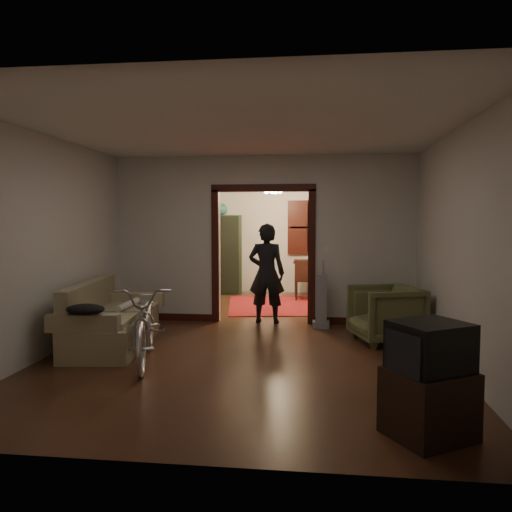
% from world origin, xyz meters
% --- Properties ---
extents(floor, '(5.00, 8.50, 0.01)m').
position_xyz_m(floor, '(0.00, 0.00, 0.00)').
color(floor, black).
rests_on(floor, ground).
extents(ceiling, '(5.00, 8.50, 0.01)m').
position_xyz_m(ceiling, '(0.00, 0.00, 2.80)').
color(ceiling, white).
rests_on(ceiling, floor).
extents(wall_back, '(5.00, 0.02, 2.80)m').
position_xyz_m(wall_back, '(0.00, 4.25, 1.40)').
color(wall_back, beige).
rests_on(wall_back, floor).
extents(wall_left, '(0.02, 8.50, 2.80)m').
position_xyz_m(wall_left, '(-2.50, 0.00, 1.40)').
color(wall_left, beige).
rests_on(wall_left, floor).
extents(wall_right, '(0.02, 8.50, 2.80)m').
position_xyz_m(wall_right, '(2.50, 0.00, 1.40)').
color(wall_right, beige).
rests_on(wall_right, floor).
extents(partition_wall, '(5.00, 0.14, 2.80)m').
position_xyz_m(partition_wall, '(0.00, 0.75, 1.40)').
color(partition_wall, beige).
rests_on(partition_wall, floor).
extents(door_casing, '(1.74, 0.20, 2.32)m').
position_xyz_m(door_casing, '(0.00, 0.75, 1.10)').
color(door_casing, black).
rests_on(door_casing, floor).
extents(far_window, '(0.98, 0.06, 1.28)m').
position_xyz_m(far_window, '(0.70, 4.21, 1.55)').
color(far_window, black).
rests_on(far_window, wall_back).
extents(chandelier, '(0.24, 0.24, 0.24)m').
position_xyz_m(chandelier, '(0.00, 2.50, 2.35)').
color(chandelier, '#FFE0A5').
rests_on(chandelier, ceiling).
extents(light_switch, '(0.08, 0.01, 0.12)m').
position_xyz_m(light_switch, '(1.05, 0.68, 1.25)').
color(light_switch, silver).
rests_on(light_switch, partition_wall).
extents(sofa, '(1.07, 2.00, 0.88)m').
position_xyz_m(sofa, '(-1.87, -1.13, 0.44)').
color(sofa, '#7A7351').
rests_on(sofa, floor).
extents(rolled_paper, '(0.09, 0.73, 0.09)m').
position_xyz_m(rolled_paper, '(-1.77, -0.83, 0.53)').
color(rolled_paper, beige).
rests_on(rolled_paper, sofa).
extents(jacket, '(0.46, 0.34, 0.13)m').
position_xyz_m(jacket, '(-1.82, -2.04, 0.68)').
color(jacket, black).
rests_on(jacket, sofa).
extents(bicycle, '(1.09, 1.94, 0.97)m').
position_xyz_m(bicycle, '(-1.17, -1.78, 0.48)').
color(bicycle, silver).
rests_on(bicycle, floor).
extents(armchair, '(1.10, 1.09, 0.81)m').
position_xyz_m(armchair, '(1.86, -0.45, 0.40)').
color(armchair, brown).
rests_on(armchair, floor).
extents(tv_stand, '(0.79, 0.78, 0.54)m').
position_xyz_m(tv_stand, '(1.78, -3.57, 0.27)').
color(tv_stand, black).
rests_on(tv_stand, floor).
extents(crt_tv, '(0.71, 0.69, 0.47)m').
position_xyz_m(crt_tv, '(1.78, -3.57, 0.70)').
color(crt_tv, black).
rests_on(crt_tv, tv_stand).
extents(vacuum, '(0.32, 0.29, 0.87)m').
position_xyz_m(vacuum, '(0.97, 0.40, 0.43)').
color(vacuum, gray).
rests_on(vacuum, floor).
extents(person, '(0.63, 0.44, 1.67)m').
position_xyz_m(person, '(0.06, 0.69, 0.84)').
color(person, black).
rests_on(person, floor).
extents(oriental_rug, '(2.12, 2.59, 0.02)m').
position_xyz_m(oriental_rug, '(0.04, 2.37, 0.01)').
color(oriental_rug, maroon).
rests_on(oriental_rug, floor).
extents(locker, '(1.00, 0.67, 1.84)m').
position_xyz_m(locker, '(-1.32, 3.95, 0.92)').
color(locker, '#25341F').
rests_on(locker, floor).
extents(globe, '(0.27, 0.27, 0.27)m').
position_xyz_m(globe, '(-1.32, 3.95, 1.94)').
color(globe, '#1E5972').
rests_on(globe, locker).
extents(desk, '(1.09, 0.62, 0.80)m').
position_xyz_m(desk, '(0.93, 3.66, 0.40)').
color(desk, black).
rests_on(desk, floor).
extents(desk_chair, '(0.47, 0.47, 0.87)m').
position_xyz_m(desk_chair, '(0.63, 3.15, 0.43)').
color(desk_chair, black).
rests_on(desk_chair, floor).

